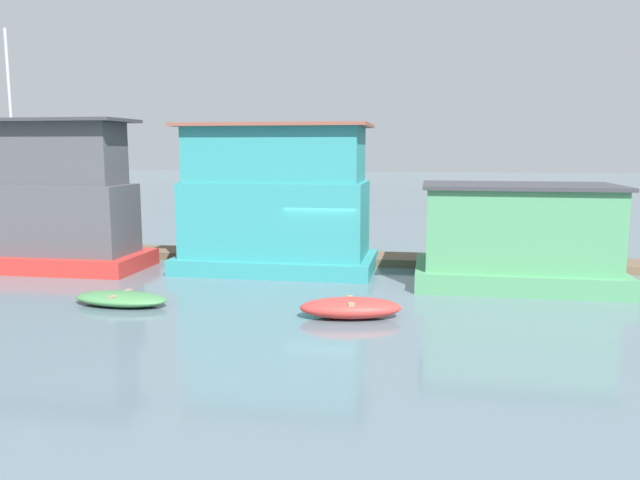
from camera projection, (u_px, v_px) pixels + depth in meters
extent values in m
plane|color=slate|center=(325.00, 274.00, 22.50)|extent=(200.00, 200.00, 0.00)
cube|color=brown|center=(336.00, 258.00, 25.07)|extent=(33.80, 1.89, 0.30)
cube|color=red|center=(50.00, 260.00, 23.69)|extent=(7.35, 3.31, 0.60)
cube|color=#4C4C51|center=(47.00, 219.00, 23.46)|extent=(6.42, 2.38, 2.58)
cube|color=#4C4C51|center=(43.00, 154.00, 23.10)|extent=(5.85, 1.82, 2.28)
cube|color=#38383D|center=(41.00, 121.00, 22.93)|extent=(6.72, 2.68, 0.12)
cylinder|color=#B2B2B7|center=(8.00, 74.00, 22.89)|extent=(0.12, 0.12, 3.27)
cube|color=teal|center=(277.00, 262.00, 23.31)|extent=(7.22, 3.86, 0.58)
cube|color=teal|center=(277.00, 218.00, 23.07)|extent=(6.58, 3.21, 2.72)
cube|color=teal|center=(276.00, 155.00, 22.73)|extent=(6.26, 2.89, 1.97)
cube|color=brown|center=(276.00, 125.00, 22.58)|extent=(6.88, 3.51, 0.12)
cube|color=#4C9360|center=(515.00, 275.00, 20.79)|extent=(6.55, 4.07, 0.65)
cube|color=#4C9360|center=(517.00, 227.00, 20.55)|extent=(5.89, 3.42, 2.59)
cube|color=#38383D|center=(519.00, 186.00, 20.36)|extent=(6.19, 3.72, 0.12)
ellipsoid|color=#47844C|center=(121.00, 299.00, 18.06)|extent=(2.94, 1.47, 0.39)
cube|color=#997F60|center=(121.00, 294.00, 18.04)|extent=(0.24, 1.08, 0.08)
ellipsoid|color=red|center=(351.00, 308.00, 16.70)|extent=(2.88, 1.61, 0.55)
cube|color=#997F60|center=(351.00, 301.00, 16.67)|extent=(0.32, 0.99, 0.08)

